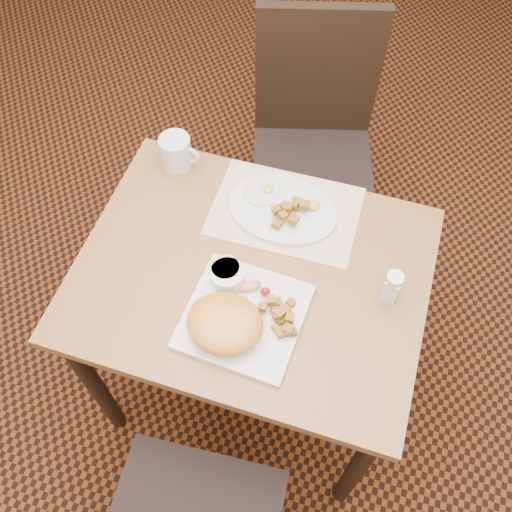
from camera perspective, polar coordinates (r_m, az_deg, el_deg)
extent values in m
plane|color=black|center=(2.15, -0.33, -11.87)|extent=(8.00, 8.00, 0.00)
cube|color=#9C6130|center=(1.49, -0.47, -1.88)|extent=(0.90, 0.70, 0.03)
cylinder|color=black|center=(1.82, -15.79, -12.32)|extent=(0.05, 0.05, 0.71)
cylinder|color=black|center=(1.71, 9.96, -20.29)|extent=(0.05, 0.05, 0.71)
cylinder|color=black|center=(2.04, -8.51, 2.62)|extent=(0.05, 0.05, 0.71)
cylinder|color=black|center=(1.95, 13.69, -3.28)|extent=(0.05, 0.05, 0.71)
cylinder|color=black|center=(1.86, -9.85, -20.26)|extent=(0.04, 0.04, 0.42)
cylinder|color=black|center=(1.82, 1.76, -23.07)|extent=(0.04, 0.04, 0.42)
cube|color=black|center=(2.08, 5.62, 8.51)|extent=(0.52, 0.52, 0.05)
cylinder|color=black|center=(2.39, 9.40, 7.85)|extent=(0.04, 0.04, 0.42)
cylinder|color=black|center=(2.18, 9.92, 0.61)|extent=(0.04, 0.04, 0.42)
cylinder|color=black|center=(2.37, 0.67, 8.17)|extent=(0.04, 0.04, 0.42)
cylinder|color=black|center=(2.15, 0.41, 0.89)|extent=(0.04, 0.04, 0.42)
cube|color=black|center=(2.03, 6.17, 17.79)|extent=(0.42, 0.15, 0.50)
cube|color=white|center=(1.58, 2.96, 4.51)|extent=(0.41, 0.29, 0.00)
cube|color=silver|center=(1.40, -1.20, -6.06)|extent=(0.29, 0.29, 0.02)
ellipsoid|color=orange|center=(1.35, -3.13, -6.73)|extent=(0.18, 0.16, 0.07)
ellipsoid|color=orange|center=(1.35, -2.36, -8.15)|extent=(0.07, 0.07, 0.03)
ellipsoid|color=orange|center=(1.39, -5.02, -5.36)|extent=(0.07, 0.07, 0.03)
cylinder|color=silver|center=(1.42, -2.88, -2.07)|extent=(0.09, 0.09, 0.05)
cylinder|color=beige|center=(1.41, -3.09, -1.12)|extent=(0.07, 0.07, 0.01)
ellipsoid|color=#387223|center=(1.42, -0.27, -2.95)|extent=(0.05, 0.05, 0.01)
ellipsoid|color=red|center=(1.41, 0.92, -3.59)|extent=(0.03, 0.03, 0.03)
ellipsoid|color=#F28C72|center=(1.42, -0.97, -3.04)|extent=(0.07, 0.05, 0.02)
cylinder|color=white|center=(1.59, 0.53, 6.38)|extent=(0.10, 0.10, 0.01)
ellipsoid|color=yellow|center=(1.59, 1.24, 6.75)|extent=(0.03, 0.03, 0.01)
ellipsoid|color=#387223|center=(1.57, 5.67, 5.14)|extent=(0.04, 0.04, 0.01)
ellipsoid|color=yellow|center=(1.56, 5.67, 5.08)|extent=(0.04, 0.04, 0.02)
cube|color=white|center=(1.44, 13.33, -3.23)|extent=(0.04, 0.04, 0.08)
cylinder|color=silver|center=(1.39, 13.73, -2.22)|extent=(0.05, 0.05, 0.02)
cylinder|color=silver|center=(1.67, -8.00, 10.26)|extent=(0.09, 0.09, 0.10)
torus|color=silver|center=(1.65, -6.57, 9.98)|extent=(0.06, 0.01, 0.06)
cube|color=#AA731B|center=(1.39, 2.79, -5.35)|extent=(0.02, 0.02, 0.02)
cube|color=#AA731B|center=(1.38, 2.20, -6.00)|extent=(0.02, 0.02, 0.02)
cube|color=#AA731B|center=(1.37, 0.64, -5.11)|extent=(0.02, 0.02, 0.02)
cube|color=#AA731B|center=(1.40, 2.17, -4.66)|extent=(0.03, 0.03, 0.02)
cube|color=#AA731B|center=(1.36, 2.39, -5.75)|extent=(0.03, 0.03, 0.02)
cube|color=#AA731B|center=(1.39, 2.00, -5.58)|extent=(0.03, 0.03, 0.02)
cube|color=#AA731B|center=(1.36, 2.52, -7.68)|extent=(0.03, 0.03, 0.02)
cube|color=#AA731B|center=(1.38, 2.12, -5.97)|extent=(0.02, 0.02, 0.02)
cube|color=#AA731B|center=(1.39, 1.96, -5.44)|extent=(0.02, 0.02, 0.02)
cube|color=#AA731B|center=(1.36, 3.74, -7.64)|extent=(0.02, 0.02, 0.02)
cube|color=#AA731B|center=(1.39, 2.98, -5.37)|extent=(0.03, 0.03, 0.02)
cube|color=#AA731B|center=(1.38, 2.43, -6.29)|extent=(0.02, 0.02, 0.02)
cube|color=#AA731B|center=(1.35, 3.26, -7.34)|extent=(0.02, 0.02, 0.02)
cube|color=#AA731B|center=(1.40, 3.48, -4.69)|extent=(0.03, 0.03, 0.02)
cube|color=#AA731B|center=(1.36, 3.41, -6.20)|extent=(0.02, 0.02, 0.02)
cube|color=#AA731B|center=(1.36, 3.28, -6.20)|extent=(0.02, 0.02, 0.02)
cube|color=#AA731B|center=(1.38, 1.53, -4.44)|extent=(0.03, 0.03, 0.02)
cube|color=#AA731B|center=(1.37, 1.93, -7.16)|extent=(0.02, 0.02, 0.01)
cube|color=#AA731B|center=(1.37, 2.11, -5.83)|extent=(0.03, 0.03, 0.02)
cube|color=#AA731B|center=(1.38, 2.46, -6.44)|extent=(0.02, 0.02, 0.02)
cube|color=#AA731B|center=(1.38, 2.54, -6.44)|extent=(0.03, 0.03, 0.02)
cube|color=#AA731B|center=(1.54, 3.07, 4.37)|extent=(0.03, 0.03, 0.02)
cube|color=#AA731B|center=(1.56, 3.92, 5.02)|extent=(0.03, 0.03, 0.02)
cube|color=#AA731B|center=(1.51, 2.73, 4.04)|extent=(0.03, 0.03, 0.02)
cube|color=#AA731B|center=(1.53, 3.01, 5.04)|extent=(0.02, 0.02, 0.02)
cube|color=#AA731B|center=(1.54, 2.83, 4.45)|extent=(0.02, 0.02, 0.02)
cube|color=#AA731B|center=(1.53, 2.89, 4.89)|extent=(0.03, 0.03, 0.02)
cube|color=#AA731B|center=(1.52, 2.04, 4.64)|extent=(0.03, 0.03, 0.02)
cube|color=#AA731B|center=(1.56, 4.05, 5.34)|extent=(0.03, 0.03, 0.02)
cube|color=#AA731B|center=(1.55, 3.21, 4.67)|extent=(0.02, 0.02, 0.02)
cube|color=#AA731B|center=(1.54, 3.88, 5.07)|extent=(0.02, 0.02, 0.02)
cube|color=#AA731B|center=(1.55, 3.02, 4.60)|extent=(0.03, 0.03, 0.02)
cube|color=#AA731B|center=(1.52, 2.08, 3.18)|extent=(0.03, 0.03, 0.02)
cube|color=#AA731B|center=(1.51, 3.78, 3.66)|extent=(0.03, 0.03, 0.02)
cube|color=#AA731B|center=(1.53, 3.20, 4.83)|extent=(0.02, 0.03, 0.02)
cube|color=#AA731B|center=(1.55, 3.26, 4.47)|extent=(0.03, 0.03, 0.02)
cube|color=#AA731B|center=(1.54, 4.88, 5.09)|extent=(0.02, 0.02, 0.02)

